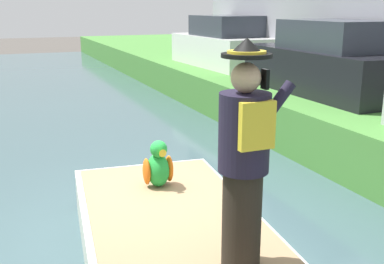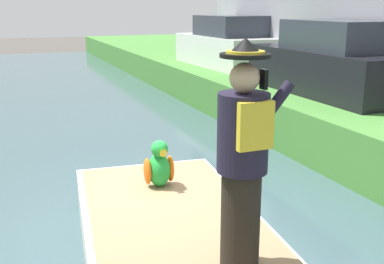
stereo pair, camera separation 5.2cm
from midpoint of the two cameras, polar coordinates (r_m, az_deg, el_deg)
The scene contains 7 objects.
ground_plane at distance 5.96m, azimuth -5.31°, elevation -12.76°, with size 80.00×80.00×0.00m, color #4C4742.
canal_water at distance 5.94m, azimuth -5.32°, elevation -12.33°, with size 6.48×48.00×0.10m, color #3D565B.
boat at distance 4.76m, azimuth -1.09°, elevation -14.91°, with size 2.24×4.37×0.61m.
person_pirate at distance 3.67m, azimuth 6.64°, elevation -3.20°, with size 0.61×0.42×1.85m.
parrot_plush at distance 5.53m, azimuth -3.77°, elevation -4.21°, with size 0.36×0.34×0.57m.
parked_car_dark at distance 10.27m, azimuth 16.83°, elevation 8.07°, with size 1.70×4.00×1.50m.
parked_car_white at distance 14.50m, azimuth 4.39°, elevation 10.54°, with size 1.85×4.06×1.50m.
Camera 2 is at (-1.42, -5.08, 2.78)m, focal length 43.76 mm.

